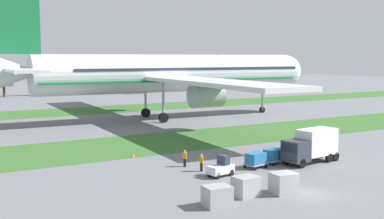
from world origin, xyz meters
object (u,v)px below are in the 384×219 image
object	(u,v)px
taxiway_marker_0	(296,138)
ground_crew_loader	(185,158)
ground_crew_marshaller	(201,162)
uld_container_2	(284,183)
cargo_dolly_lead	(256,159)
cargo_dolly_third	(290,151)
uld_container_1	(246,186)
cargo_dolly_second	(274,155)
uld_container_0	(217,196)
catering_truck	(311,145)
taxiway_marker_1	(133,155)
airliner	(166,73)
baggage_tug	(221,168)

from	to	relation	value
taxiway_marker_0	ground_crew_loader	bearing A→B (deg)	-163.29
ground_crew_marshaller	uld_container_2	distance (m)	10.15
cargo_dolly_lead	ground_crew_loader	bearing A→B (deg)	43.60
cargo_dolly_third	ground_crew_marshaller	world-z (taller)	ground_crew_marshaller
ground_crew_loader	uld_container_1	distance (m)	11.60
cargo_dolly_second	uld_container_0	bearing A→B (deg)	112.97
ground_crew_marshaller	uld_container_2	xyz separation A→B (m)	(1.90, -9.97, -0.07)
cargo_dolly_lead	catering_truck	distance (m)	6.71
cargo_dolly_lead	cargo_dolly_second	distance (m)	2.90
uld_container_0	taxiway_marker_0	xyz separation A→B (m)	(25.11, 18.87, -0.52)
cargo_dolly_second	ground_crew_loader	world-z (taller)	ground_crew_loader
cargo_dolly_lead	uld_container_2	distance (m)	9.16
ground_crew_loader	uld_container_2	bearing A→B (deg)	10.69
taxiway_marker_1	taxiway_marker_0	bearing A→B (deg)	-1.84
airliner	baggage_tug	world-z (taller)	airliner
airliner	cargo_dolly_lead	distance (m)	40.47
baggage_tug	uld_container_1	xyz separation A→B (m)	(-1.83, -6.44, 0.01)
ground_crew_loader	uld_container_2	size ratio (longest dim) A/B	0.87
ground_crew_marshaller	catering_truck	bearing A→B (deg)	83.09
ground_crew_loader	taxiway_marker_0	xyz separation A→B (m)	(20.86, 6.26, -0.67)
uld_container_0	taxiway_marker_1	xyz separation A→B (m)	(1.43, 19.64, -0.57)
baggage_tug	ground_crew_loader	world-z (taller)	baggage_tug
cargo_dolly_second	uld_container_1	world-z (taller)	uld_container_1
catering_truck	uld_container_1	world-z (taller)	catering_truck
airliner	cargo_dolly_third	world-z (taller)	airliner
ground_crew_marshaller	uld_container_1	bearing A→B (deg)	-2.25
uld_container_1	baggage_tug	bearing A→B (deg)	74.13
catering_truck	taxiway_marker_0	size ratio (longest dim) A/B	12.99
uld_container_0	taxiway_marker_1	distance (m)	19.70
airliner	taxiway_marker_0	size ratio (longest dim) A/B	134.88
airliner	taxiway_marker_0	bearing A→B (deg)	13.26
catering_truck	uld_container_0	bearing A→B (deg)	106.62
taxiway_marker_1	uld_container_2	bearing A→B (deg)	-75.14
ground_crew_loader	uld_container_0	xyz separation A→B (m)	(-4.26, -12.61, -0.15)
baggage_tug	uld_container_0	size ratio (longest dim) A/B	1.41
cargo_dolly_second	taxiway_marker_0	size ratio (longest dim) A/B	4.45
baggage_tug	cargo_dolly_lead	xyz separation A→B (m)	(4.92, 1.04, 0.10)
cargo_dolly_third	uld_container_0	bearing A→B (deg)	109.49
cargo_dolly_third	taxiway_marker_0	bearing A→B (deg)	-57.06
ground_crew_loader	uld_container_0	distance (m)	13.31
baggage_tug	uld_container_1	world-z (taller)	baggage_tug
cargo_dolly_lead	uld_container_1	xyz separation A→B (m)	(-6.75, -7.47, -0.10)
baggage_tug	cargo_dolly_lead	world-z (taller)	baggage_tug
cargo_dolly_second	uld_container_1	distance (m)	12.53
uld_container_2	taxiway_marker_1	bearing A→B (deg)	104.86
airliner	uld_container_1	world-z (taller)	airliner
cargo_dolly_second	ground_crew_loader	xyz separation A→B (m)	(-8.81, 3.50, 0.03)
ground_crew_marshaller	taxiway_marker_1	distance (m)	10.14
airliner	cargo_dolly_third	bearing A→B (deg)	-3.36
airliner	ground_crew_marshaller	bearing A→B (deg)	-19.57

